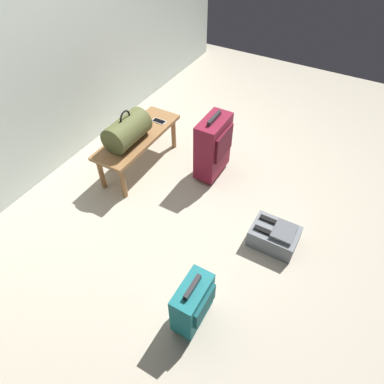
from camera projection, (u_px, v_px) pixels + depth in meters
The scene contains 8 objects.
ground_plane at pixel (202, 205), 3.18m from camera, with size 6.60×6.60×0.00m, color #B2A893.
back_wall at pixel (31, 14), 2.75m from camera, with size 6.00×0.10×2.80m, color silver.
bench at pixel (138, 140), 3.35m from camera, with size 1.00×0.36×0.39m.
duffel_bag_olive at pixel (127, 131), 3.14m from camera, with size 0.44×0.26×0.34m.
cell_phone at pixel (159, 121), 3.47m from camera, with size 0.07×0.14×0.01m.
suitcase_upright_burgundy at pixel (213, 146), 3.25m from camera, with size 0.40×0.23×0.67m.
suitcase_small_teal at pixel (193, 303), 2.25m from camera, with size 0.32×0.18×0.46m.
backpack_grey at pixel (275, 236), 2.81m from camera, with size 0.28×0.38×0.21m.
Camera 1 is at (-1.92, -0.98, 2.35)m, focal length 32.02 mm.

